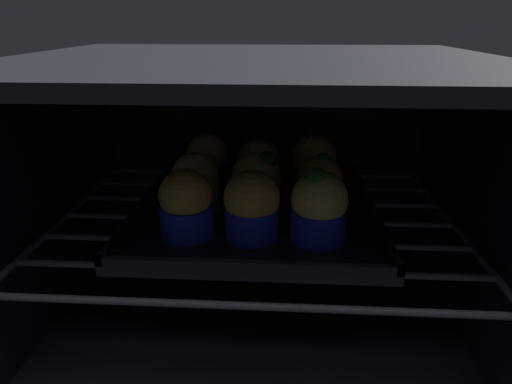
# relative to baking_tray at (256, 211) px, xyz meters

# --- Properties ---
(oven_cavity) EXTENTS (0.59, 0.47, 0.37)m
(oven_cavity) POSITION_rel_baking_tray_xyz_m (0.00, 0.03, 0.02)
(oven_cavity) COLOR black
(oven_cavity) RESTS_ON ground
(oven_rack) EXTENTS (0.55, 0.42, 0.01)m
(oven_rack) POSITION_rel_baking_tray_xyz_m (0.00, -0.01, -0.01)
(oven_rack) COLOR #51515B
(oven_rack) RESTS_ON oven_cavity
(baking_tray) EXTENTS (0.32, 0.32, 0.02)m
(baking_tray) POSITION_rel_baking_tray_xyz_m (0.00, 0.00, 0.00)
(baking_tray) COLOR black
(baking_tray) RESTS_ON oven_rack
(muffin_row0_col0) EXTENTS (0.06, 0.06, 0.08)m
(muffin_row0_col0) POSITION_rel_baking_tray_xyz_m (-0.08, -0.08, 0.04)
(muffin_row0_col0) COLOR #1928B7
(muffin_row0_col0) RESTS_ON baking_tray
(muffin_row0_col1) EXTENTS (0.07, 0.07, 0.08)m
(muffin_row0_col1) POSITION_rel_baking_tray_xyz_m (-0.00, -0.08, 0.04)
(muffin_row0_col1) COLOR #1928B7
(muffin_row0_col1) RESTS_ON baking_tray
(muffin_row0_col2) EXTENTS (0.07, 0.07, 0.09)m
(muffin_row0_col2) POSITION_rel_baking_tray_xyz_m (0.08, -0.09, 0.05)
(muffin_row0_col2) COLOR #1928B7
(muffin_row0_col2) RESTS_ON baking_tray
(muffin_row1_col0) EXTENTS (0.06, 0.06, 0.08)m
(muffin_row1_col0) POSITION_rel_baking_tray_xyz_m (-0.08, -0.00, 0.04)
(muffin_row1_col0) COLOR silver
(muffin_row1_col0) RESTS_ON baking_tray
(muffin_row1_col1) EXTENTS (0.07, 0.07, 0.08)m
(muffin_row1_col1) POSITION_rel_baking_tray_xyz_m (0.00, -0.00, 0.04)
(muffin_row1_col1) COLOR silver
(muffin_row1_col1) RESTS_ON baking_tray
(muffin_row1_col2) EXTENTS (0.06, 0.06, 0.08)m
(muffin_row1_col2) POSITION_rel_baking_tray_xyz_m (0.09, 0.00, 0.04)
(muffin_row1_col2) COLOR #1928B7
(muffin_row1_col2) RESTS_ON baking_tray
(muffin_row2_col0) EXTENTS (0.06, 0.06, 0.08)m
(muffin_row2_col0) POSITION_rel_baking_tray_xyz_m (-0.08, 0.08, 0.04)
(muffin_row2_col0) COLOR #1928B7
(muffin_row2_col0) RESTS_ON baking_tray
(muffin_row2_col1) EXTENTS (0.07, 0.07, 0.08)m
(muffin_row2_col1) POSITION_rel_baking_tray_xyz_m (0.00, 0.08, 0.04)
(muffin_row2_col1) COLOR #1928B7
(muffin_row2_col1) RESTS_ON baking_tray
(muffin_row2_col2) EXTENTS (0.07, 0.07, 0.08)m
(muffin_row2_col2) POSITION_rel_baking_tray_xyz_m (0.08, 0.08, 0.05)
(muffin_row2_col2) COLOR red
(muffin_row2_col2) RESTS_ON baking_tray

